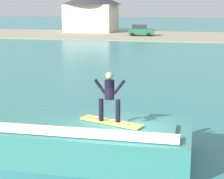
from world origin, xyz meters
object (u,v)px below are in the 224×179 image
Objects in this scene: surfboard at (111,122)px; surfer at (109,94)px; car_near_shore at (141,30)px; wave_crest at (91,139)px; house_with_chimney at (92,10)px.

surfer is at bearing -172.35° from surfboard.
car_near_shore is at bearing 96.75° from surfboard.
surfboard is at bearing -8.58° from wave_crest.
surfer is 0.16× the size of house_with_chimney.
house_with_chimney is (-15.65, 56.74, 1.64)m from surfer.
house_with_chimney reaches higher than wave_crest.
wave_crest is 1.81m from surfer.
surfboard is 58.93m from house_with_chimney.
house_with_chimney is (-9.93, 7.90, 2.97)m from car_near_shore.
surfer is 0.44× the size of car_near_shore.
surfer is (0.69, -0.12, 1.67)m from wave_crest.
surfboard is 49.18m from car_near_shore.
surfer reaches higher than wave_crest.
wave_crest is 4.08× the size of surfer.
car_near_shore is (-5.78, 48.84, -0.37)m from surfboard.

